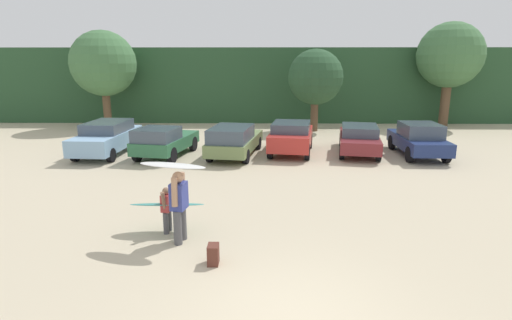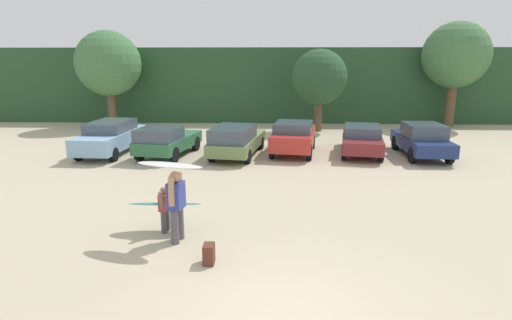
{
  "view_description": "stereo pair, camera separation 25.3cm",
  "coord_description": "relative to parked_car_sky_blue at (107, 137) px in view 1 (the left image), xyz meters",
  "views": [
    {
      "loc": [
        -0.58,
        -6.42,
        4.37
      ],
      "look_at": [
        -0.78,
        7.04,
        1.1
      ],
      "focal_mm": 28.78,
      "sensor_mm": 36.0,
      "label": 1
    },
    {
      "loc": [
        -0.32,
        -6.41,
        4.37
      ],
      "look_at": [
        -0.78,
        7.04,
        1.1
      ],
      "focal_mm": 28.78,
      "sensor_mm": 36.0,
      "label": 2
    }
  ],
  "objects": [
    {
      "name": "person_child",
      "position": [
        4.94,
        -9.19,
        -0.13
      ],
      "size": [
        0.28,
        0.57,
        1.22
      ],
      "rotation": [
        0.0,
        0.0,
        2.95
      ],
      "color": "#4C4C51",
      "rests_on": "ground_plane"
    },
    {
      "name": "tree_center_right",
      "position": [
        -2.92,
        7.96,
        3.35
      ],
      "size": [
        4.2,
        4.2,
        6.29
      ],
      "color": "brown",
      "rests_on": "ground_plane"
    },
    {
      "name": "parked_car_navy",
      "position": [
        14.71,
        -0.16,
        -0.02
      ],
      "size": [
        1.89,
        4.3,
        1.56
      ],
      "rotation": [
        0.0,
        0.0,
        1.54
      ],
      "color": "navy",
      "rests_on": "ground_plane"
    },
    {
      "name": "parked_car_forest_green",
      "position": [
        2.85,
        -0.6,
        -0.05
      ],
      "size": [
        2.55,
        4.25,
        1.46
      ],
      "rotation": [
        0.0,
        0.0,
        1.38
      ],
      "color": "#2D6642",
      "rests_on": "ground_plane"
    },
    {
      "name": "parked_car_red",
      "position": [
        8.79,
        0.31,
        0.01
      ],
      "size": [
        2.46,
        4.21,
        1.52
      ],
      "rotation": [
        0.0,
        0.0,
        1.42
      ],
      "color": "#B72D28",
      "rests_on": "ground_plane"
    },
    {
      "name": "tree_far_left",
      "position": [
        10.69,
        6.81,
        2.53
      ],
      "size": [
        3.42,
        3.42,
        5.08
      ],
      "color": "brown",
      "rests_on": "ground_plane"
    },
    {
      "name": "ground_plane",
      "position": [
        7.97,
        -12.71,
        -0.82
      ],
      "size": [
        120.0,
        120.0,
        0.0
      ],
      "primitive_type": "plane",
      "color": "#C1B293"
    },
    {
      "name": "surfboard_teal",
      "position": [
        4.93,
        -9.1,
        -0.09
      ],
      "size": [
        1.94,
        0.59,
        0.21
      ],
      "rotation": [
        0.0,
        0.0,
        3.17
      ],
      "color": "teal"
    },
    {
      "name": "surfboard_white",
      "position": [
        5.26,
        -9.76,
        1.13
      ],
      "size": [
        1.79,
        0.94,
        0.08
      ],
      "rotation": [
        0.0,
        0.0,
        2.86
      ],
      "color": "white"
    },
    {
      "name": "hillside_ridge",
      "position": [
        7.97,
        15.97,
        1.81
      ],
      "size": [
        108.0,
        12.0,
        5.25
      ],
      "primitive_type": "cube",
      "color": "#284C2D",
      "rests_on": "ground_plane"
    },
    {
      "name": "parked_car_sky_blue",
      "position": [
        0.0,
        0.0,
        0.0
      ],
      "size": [
        2.09,
        4.77,
        1.55
      ],
      "rotation": [
        0.0,
        0.0,
        1.51
      ],
      "color": "#84ADD1",
      "rests_on": "ground_plane"
    },
    {
      "name": "parked_car_maroon",
      "position": [
        12.06,
        0.35,
        -0.08
      ],
      "size": [
        2.58,
        4.81,
        1.36
      ],
      "rotation": [
        0.0,
        0.0,
        1.39
      ],
      "color": "maroon",
      "rests_on": "ground_plane"
    },
    {
      "name": "person_adult",
      "position": [
        5.38,
        -9.75,
        0.19
      ],
      "size": [
        0.41,
        0.66,
        1.8
      ],
      "rotation": [
        0.0,
        0.0,
        2.95
      ],
      "color": "#4C4C51",
      "rests_on": "ground_plane"
    },
    {
      "name": "tree_center",
      "position": [
        19.67,
        8.71,
        3.86
      ],
      "size": [
        4.24,
        4.24,
        6.85
      ],
      "color": "brown",
      "rests_on": "ground_plane"
    },
    {
      "name": "backpack_dropped",
      "position": [
        6.33,
        -10.89,
        -0.6
      ],
      "size": [
        0.24,
        0.34,
        0.45
      ],
      "color": "#592D23",
      "rests_on": "ground_plane"
    },
    {
      "name": "parked_car_olive_green",
      "position": [
        6.09,
        -0.45,
        -0.04
      ],
      "size": [
        2.55,
        4.87,
        1.49
      ],
      "rotation": [
        0.0,
        0.0,
        1.41
      ],
      "color": "#6B7F4C",
      "rests_on": "ground_plane"
    }
  ]
}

